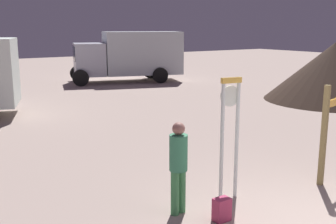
# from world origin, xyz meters

# --- Properties ---
(standing_clock) EXTENTS (0.41, 0.16, 2.30)m
(standing_clock) POSITION_xyz_m (-0.49, 1.94, 1.39)
(standing_clock) COLOR silver
(standing_clock) RESTS_ON ground_plane
(arrow_sign) EXTENTS (0.99, 0.37, 2.07)m
(arrow_sign) POSITION_xyz_m (1.87, 1.45, 1.35)
(arrow_sign) COLOR olive
(arrow_sign) RESTS_ON ground_plane
(person_near_clock) EXTENTS (0.31, 0.31, 1.63)m
(person_near_clock) POSITION_xyz_m (-1.66, 1.92, 0.91)
(person_near_clock) COLOR #40894F
(person_near_clock) RESTS_ON ground_plane
(backpack) EXTENTS (0.28, 0.24, 0.40)m
(backpack) POSITION_xyz_m (-1.21, 1.30, 0.19)
(backpack) COLOR #BC3B60
(backpack) RESTS_ON ground_plane
(box_truck_far) EXTENTS (6.85, 4.27, 2.92)m
(box_truck_far) POSITION_xyz_m (6.10, 17.87, 1.59)
(box_truck_far) COLOR silver
(box_truck_far) RESTS_ON ground_plane
(dome_tent) EXTENTS (5.85, 5.85, 2.54)m
(dome_tent) POSITION_xyz_m (10.42, 7.33, 1.27)
(dome_tent) COLOR #37281E
(dome_tent) RESTS_ON ground_plane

